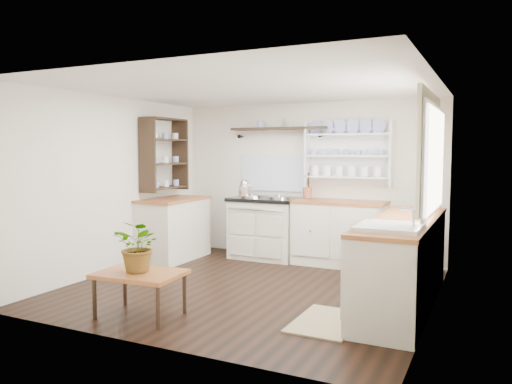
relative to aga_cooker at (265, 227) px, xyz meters
The scene contains 19 objects.
floor 1.72m from the aga_cooker, 71.49° to the right, with size 4.00×3.80×0.01m, color black.
wall_back 0.93m from the aga_cooker, 32.15° to the left, with size 4.00×0.02×2.30m, color beige.
wall_right 3.05m from the aga_cooker, 31.86° to the right, with size 0.02×3.80×2.30m, color beige.
wall_left 2.26m from the aga_cooker, 133.21° to the right, with size 0.02×3.80×2.30m, color beige.
ceiling 2.48m from the aga_cooker, 71.49° to the right, with size 4.00×3.80×0.01m, color white.
window 3.06m from the aga_cooker, 29.84° to the right, with size 0.08×1.55×1.22m.
aga_cooker is the anchor object (origin of this frame).
back_cabinets 1.13m from the aga_cooker, ahead, with size 1.27×0.63×0.90m.
right_cabinets 2.67m from the aga_cooker, 33.44° to the right, with size 0.62×2.43×0.90m.
belfast_sink 3.16m from the aga_cooker, 44.92° to the right, with size 0.55×0.60×0.45m.
left_cabinets 1.35m from the aga_cooker, 150.31° to the right, with size 0.62×1.13×0.90m.
plate_rack 1.63m from the aga_cooker, 14.03° to the left, with size 1.20×0.22×0.90m.
high_shelf 1.47m from the aga_cooker, 58.83° to the left, with size 1.50×0.29×0.16m.
left_shelving 1.83m from the aga_cooker, 153.00° to the right, with size 0.28×0.80×1.05m, color black.
kettle 0.66m from the aga_cooker, 156.86° to the right, with size 0.19×0.19×0.23m, color silver, non-canonical shape.
utensil_crock 0.82m from the aga_cooker, 10.10° to the left, with size 0.13×0.13×0.15m, color brown.
center_table 2.92m from the aga_cooker, 89.75° to the right, with size 0.84×0.63×0.43m.
potted_plant 2.93m from the aga_cooker, 89.75° to the right, with size 0.45×0.39×0.50m, color #3F7233.
floor_rug 2.90m from the aga_cooker, 54.00° to the right, with size 0.55×0.85×0.02m, color #7E6649.
Camera 1 is at (2.52, -5.10, 1.60)m, focal length 35.00 mm.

